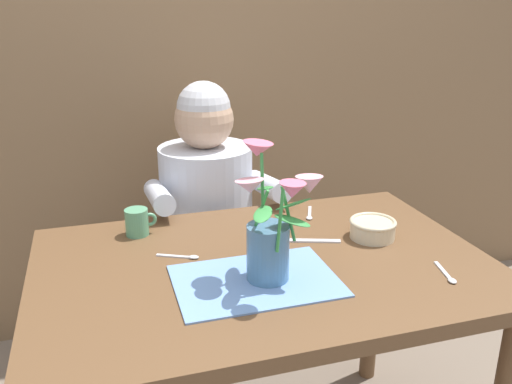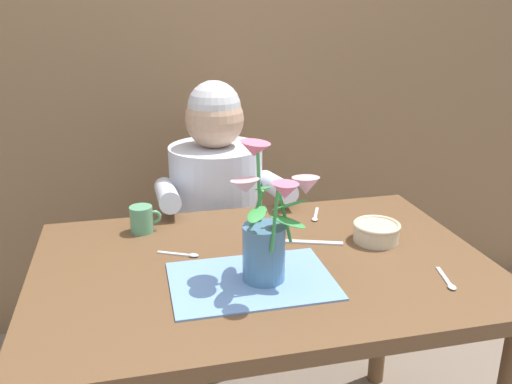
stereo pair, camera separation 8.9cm
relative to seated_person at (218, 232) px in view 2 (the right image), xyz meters
name	(u,v)px [view 2 (the right image)]	position (x,y,z in m)	size (l,w,h in m)	color
wood_panel_backdrop	(202,38)	(0.02, 0.43, 0.69)	(4.00, 0.10, 2.50)	brown
dining_table	(263,294)	(0.02, -0.62, 0.08)	(1.20, 0.80, 0.74)	brown
seated_person	(218,232)	(0.00, 0.00, 0.00)	(0.45, 0.47, 1.14)	#4C4C56
striped_placemat	(252,281)	(-0.03, -0.71, 0.18)	(0.40, 0.28, 0.01)	#6B93D1
flower_vase	(267,230)	(0.01, -0.72, 0.31)	(0.22, 0.24, 0.34)	teal
ceramic_bowl	(376,231)	(0.37, -0.56, 0.21)	(0.14, 0.14, 0.06)	beige
dinner_knife	(310,242)	(0.18, -0.53, 0.18)	(0.19, 0.02, 0.01)	silver
ceramic_mug	(142,219)	(-0.28, -0.34, 0.22)	(0.09, 0.07, 0.08)	#569970
spoon_0	(315,216)	(0.26, -0.35, 0.18)	(0.06, 0.12, 0.01)	silver
spoon_1	(185,255)	(-0.17, -0.53, 0.18)	(0.11, 0.07, 0.01)	silver
spoon_2	(448,282)	(0.44, -0.83, 0.18)	(0.04, 0.12, 0.01)	silver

